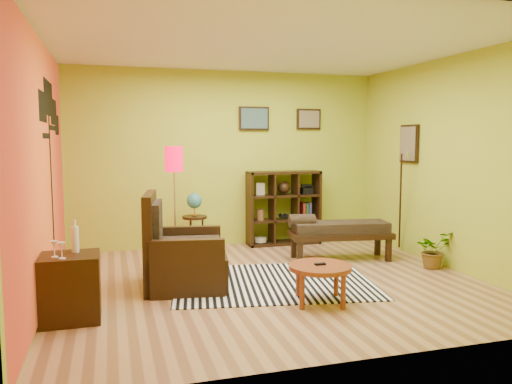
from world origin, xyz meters
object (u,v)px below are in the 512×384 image
object	(u,v)px
coffee_table	(320,270)
armchair	(181,259)
floor_lamp	(174,170)
globe_table	(194,208)
side_cabinet	(71,287)
bench	(338,230)
potted_plant	(433,254)
cube_shelf	(284,208)

from	to	relation	value
coffee_table	armchair	world-z (taller)	armchair
floor_lamp	globe_table	world-z (taller)	floor_lamp
side_cabinet	bench	xyz separation A→B (m)	(3.48, 1.49, 0.10)
globe_table	bench	bearing A→B (deg)	-28.93
coffee_table	bench	size ratio (longest dim) A/B	0.44
armchair	side_cabinet	size ratio (longest dim) A/B	1.17
potted_plant	coffee_table	bearing A→B (deg)	-156.08
coffee_table	bench	bearing A→B (deg)	59.05
side_cabinet	bench	size ratio (longest dim) A/B	0.63
floor_lamp	bench	size ratio (longest dim) A/B	1.08
globe_table	bench	xyz separation A→B (m)	(1.88, -1.04, -0.26)
globe_table	cube_shelf	bearing A→B (deg)	7.49
potted_plant	globe_table	bearing A→B (deg)	147.90
side_cabinet	globe_table	world-z (taller)	side_cabinet
floor_lamp	potted_plant	distance (m)	3.62
globe_table	potted_plant	world-z (taller)	globe_table
globe_table	side_cabinet	bearing A→B (deg)	-122.32
coffee_table	floor_lamp	bearing A→B (deg)	124.62
armchair	globe_table	distance (m)	1.85
floor_lamp	potted_plant	size ratio (longest dim) A/B	3.27
globe_table	cube_shelf	size ratio (longest dim) A/B	0.76
cube_shelf	bench	bearing A→B (deg)	-73.59
coffee_table	potted_plant	size ratio (longest dim) A/B	1.33
bench	potted_plant	size ratio (longest dim) A/B	3.02
side_cabinet	bench	world-z (taller)	side_cabinet
floor_lamp	globe_table	size ratio (longest dim) A/B	1.79
coffee_table	side_cabinet	size ratio (longest dim) A/B	0.70
coffee_table	side_cabinet	distance (m)	2.48
armchair	side_cabinet	distance (m)	1.38
armchair	cube_shelf	world-z (taller)	cube_shelf
armchair	cube_shelf	distance (m)	2.79
armchair	side_cabinet	bearing A→B (deg)	-146.10
side_cabinet	floor_lamp	distance (m)	2.27
coffee_table	globe_table	xyz separation A→B (m)	(-0.87, 2.72, 0.34)
armchair	floor_lamp	size ratio (longest dim) A/B	0.68
side_cabinet	floor_lamp	xyz separation A→B (m)	(1.20, 1.65, 0.99)
armchair	bench	distance (m)	2.44
floor_lamp	cube_shelf	bearing A→B (deg)	29.21
floor_lamp	potted_plant	xyz separation A→B (m)	(3.30, -0.95, -1.12)
globe_table	cube_shelf	xyz separation A→B (m)	(1.52, 0.20, -0.09)
bench	potted_plant	distance (m)	1.31
armchair	side_cabinet	world-z (taller)	armchair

